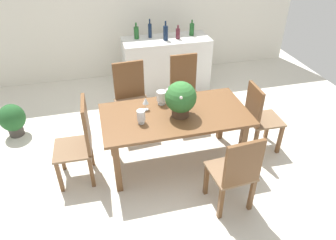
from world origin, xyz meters
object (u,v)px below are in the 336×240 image
Objects in this scene: dining_table at (175,120)px; wine_bottle_green at (178,33)px; wine_bottle_amber at (136,32)px; wine_bottle_dark at (166,33)px; potted_plant_floor at (12,119)px; chair_near_right at (236,171)px; wine_bottle_clear at (150,30)px; chair_head_end at (81,139)px; chair_far_right at (185,87)px; wine_glass at (146,101)px; flower_centerpiece at (181,98)px; kitchen_counter at (166,64)px; crystal_vase_left at (141,116)px; chair_far_left at (131,94)px; chair_foot_end at (259,116)px; wine_bottle_tall at (192,29)px; crystal_vase_center_near at (161,96)px.

dining_table is 2.09m from wine_bottle_green.
wine_bottle_dark reaches higher than wine_bottle_amber.
potted_plant_floor is at bearing -161.80° from wine_bottle_dark.
chair_near_right reaches higher than dining_table.
wine_bottle_clear reaches higher than chair_near_right.
dining_table is 2.42m from potted_plant_floor.
wine_bottle_amber is 2.38m from potted_plant_floor.
chair_near_right reaches higher than potted_plant_floor.
chair_far_right is at bearing 122.67° from chair_head_end.
flower_centerpiece is at bearing -31.29° from wine_glass.
kitchen_counter is (0.71, 1.85, -0.39)m from wine_glass.
wine_bottle_dark is (0.79, 2.05, 0.22)m from crystal_vase_left.
flower_centerpiece is (-0.35, -0.96, 0.40)m from chair_far_right.
chair_near_right is 3.63× the size of wine_bottle_amber.
chair_far_left is 4.45× the size of wine_bottle_green.
wine_bottle_tall is (-0.28, 2.08, 0.52)m from chair_foot_end.
wine_bottle_clear is 0.23m from wine_bottle_amber.
chair_far_left is 1.15m from flower_centerpiece.
wine_bottle_green is (0.99, 1.05, 0.47)m from chair_far_left.
potted_plant_floor is at bearing -160.63° from kitchen_counter.
wine_bottle_tall is 0.98× the size of wine_bottle_amber.
crystal_vase_center_near is 1.85m from wine_bottle_green.
dining_table is 1.79× the size of chair_near_right.
wine_bottle_dark reaches higher than kitchen_counter.
chair_head_end is 2.46× the size of flower_centerpiece.
wine_bottle_amber is 0.85× the size of wine_bottle_dark.
wine_bottle_green reaches higher than potted_plant_floor.
chair_near_right is 0.96× the size of chair_far_left.
wine_bottle_clear is at bearing 140.33° from wine_bottle_dark.
kitchen_counter is at bearing -94.12° from chair_near_right.
chair_far_right reaches higher than wine_glass.
crystal_vase_left is (-0.47, -0.05, -0.13)m from flower_centerpiece.
chair_foot_end is at bearing -59.95° from wine_bottle_amber.
chair_near_right is 0.66× the size of kitchen_counter.
chair_far_left reaches higher than dining_table.
kitchen_counter reaches higher than dining_table.
chair_head_end is at bearing -130.97° from wine_bottle_green.
flower_centerpiece reaches higher than crystal_vase_left.
potted_plant_floor is at bearing 72.31° from chair_foot_end.
flower_centerpiece is 2.09m from wine_bottle_green.
chair_head_end reaches higher than chair_near_right.
kitchen_counter is at bearing -14.23° from wine_bottle_amber.
wine_bottle_clear reaches higher than chair_far_right.
wine_bottle_dark is (-0.04, 2.86, 0.53)m from chair_near_right.
crystal_vase_center_near is (-0.15, 0.31, -0.12)m from flower_centerpiece.
wine_bottle_clear is at bearing -0.06° from wine_bottle_amber.
wine_bottle_clear is at bearing 86.35° from dining_table.
chair_near_right is 2.28× the size of flower_centerpiece.
chair_head_end is at bearing 91.76° from chair_foot_end.
flower_centerpiece reaches higher than dining_table.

